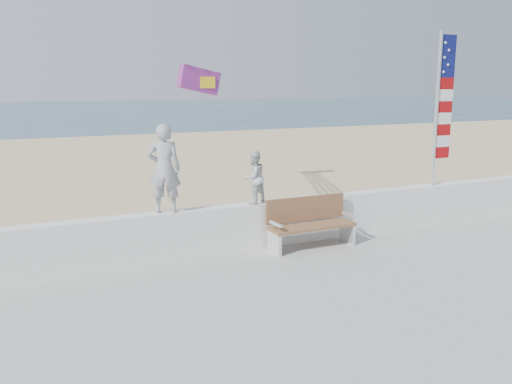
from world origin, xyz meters
TOP-DOWN VIEW (x-y plane):
  - ground at (0.00, 0.00)m, footprint 220.00×220.00m
  - sand at (0.00, 9.00)m, footprint 90.00×40.00m
  - seawall at (0.00, 2.00)m, footprint 30.00×0.35m
  - adult at (-1.56, 2.00)m, footprint 0.70×0.58m
  - child at (0.25, 2.00)m, footprint 0.60×0.53m
  - bench at (1.28, 1.55)m, footprint 1.80×0.57m
  - flag at (5.00, 2.00)m, footprint 0.50×0.08m
  - parafoil_kite at (-0.35, 3.35)m, footprint 0.94×0.32m

SIDE VIEW (x-z plane):
  - ground at x=0.00m, z-range 0.00..0.00m
  - sand at x=0.00m, z-range 0.00..0.08m
  - seawall at x=0.00m, z-range 0.18..1.08m
  - bench at x=1.28m, z-range 0.19..1.19m
  - child at x=0.25m, z-range 1.08..2.13m
  - adult at x=-1.56m, z-range 1.08..2.72m
  - flag at x=5.00m, z-range 1.24..4.74m
  - parafoil_kite at x=-0.35m, z-range 3.17..3.80m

